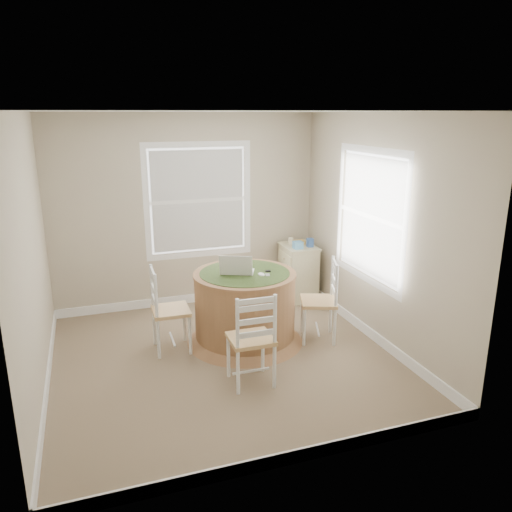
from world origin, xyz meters
name	(u,v)px	position (x,y,z in m)	size (l,w,h in m)	color
room	(234,239)	(0.17, 0.16, 1.30)	(3.64, 3.64, 2.64)	#75614A
round_table	(245,304)	(0.35, 0.37, 0.46)	(1.35, 1.35, 0.85)	olive
chair_left	(171,310)	(-0.49, 0.43, 0.47)	(0.42, 0.40, 0.95)	white
chair_near	(251,338)	(0.12, -0.54, 0.47)	(0.42, 0.40, 0.95)	white
chair_right	(319,301)	(1.18, 0.15, 0.47)	(0.42, 0.40, 0.95)	white
laptop	(237,270)	(0.27, 0.38, 0.88)	(0.46, 0.44, 0.26)	white
mouse	(262,274)	(0.50, 0.22, 0.85)	(0.07, 0.11, 0.04)	white
phone	(268,275)	(0.57, 0.20, 0.84)	(0.04, 0.09, 0.02)	#B7BABF
keys	(268,272)	(0.61, 0.31, 0.85)	(0.06, 0.05, 0.03)	black
corner_chest	(298,272)	(1.50, 1.46, 0.40)	(0.45, 0.60, 0.79)	beige
tissue_box	(298,245)	(1.42, 1.31, 0.84)	(0.12, 0.12, 0.10)	#5CA0D2
box_yellow	(299,242)	(1.54, 1.52, 0.82)	(0.15, 0.10, 0.06)	gold
box_blue	(310,243)	(1.62, 1.34, 0.85)	(0.08, 0.08, 0.12)	#375DA5
cup_cream	(291,241)	(1.42, 1.58, 0.83)	(0.07, 0.07, 0.09)	beige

